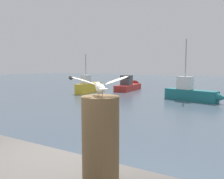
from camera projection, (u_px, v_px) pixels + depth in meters
The scene contains 5 objects.
mooring_post at pixel (101, 141), 2.43m from camera, with size 0.41×0.41×0.98m, color brown.
seagull at pixel (100, 85), 2.37m from camera, with size 0.53×0.54×0.22m.
boat_red at pixel (130, 86), 24.01m from camera, with size 1.56×5.28×1.86m.
boat_teal at pixel (193, 93), 16.17m from camera, with size 4.47×2.03×4.49m.
boat_yellow at pixel (90, 87), 21.47m from camera, with size 0.97×4.14×3.60m.
Camera 1 is at (2.25, -2.53, 2.50)m, focal length 35.90 mm.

